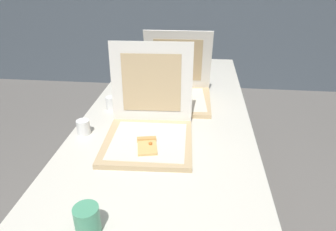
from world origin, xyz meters
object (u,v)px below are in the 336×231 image
cup_white_near_left (83,127)px  cup_white_far (135,85)px  cup_white_mid (112,103)px  pizza_box_front (149,128)px  cup_printed_front (87,220)px  table (167,120)px  pizza_box_middle (177,91)px

cup_white_near_left → cup_white_far: bearing=77.3°
cup_white_mid → cup_white_near_left: (-0.06, -0.28, 0.00)m
pizza_box_front → cup_white_far: 0.61m
pizza_box_front → cup_printed_front: size_ratio=4.55×
table → cup_printed_front: cup_printed_front is taller
cup_white_far → cup_white_mid: same height
cup_white_far → cup_printed_front: 1.13m
pizza_box_front → pizza_box_middle: (0.09, 0.45, -0.00)m
pizza_box_middle → cup_white_far: (-0.27, 0.14, -0.02)m
table → cup_printed_front: size_ratio=22.02×
table → cup_white_mid: 0.32m
table → cup_white_mid: cup_white_mid is taller
table → cup_white_near_left: bearing=-143.9°
cup_white_mid → cup_white_far: bearing=76.0°
cup_white_far → pizza_box_front: bearing=-72.4°
cup_white_far → cup_printed_front: cup_printed_front is taller
table → cup_white_far: cup_white_far is taller
pizza_box_front → cup_white_near_left: (-0.31, 0.02, -0.02)m
pizza_box_front → cup_white_far: (-0.18, 0.58, -0.02)m
cup_white_far → cup_white_near_left: bearing=-102.7°
pizza_box_middle → cup_printed_front: (-0.18, -0.99, -0.01)m
pizza_box_middle → cup_white_far: size_ratio=5.66×
pizza_box_middle → cup_white_mid: bearing=-157.7°
cup_white_mid → cup_printed_front: cup_printed_front is taller
pizza_box_front → cup_printed_front: pizza_box_front is taller
table → cup_white_near_left: 0.46m
cup_printed_front → table: bearing=79.9°
cup_printed_front → cup_white_mid: bearing=100.9°
cup_printed_front → pizza_box_front: bearing=80.2°
pizza_box_middle → cup_white_mid: pizza_box_middle is taller
pizza_box_middle → pizza_box_front: bearing=-102.2°
cup_white_mid → cup_white_near_left: bearing=-101.4°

